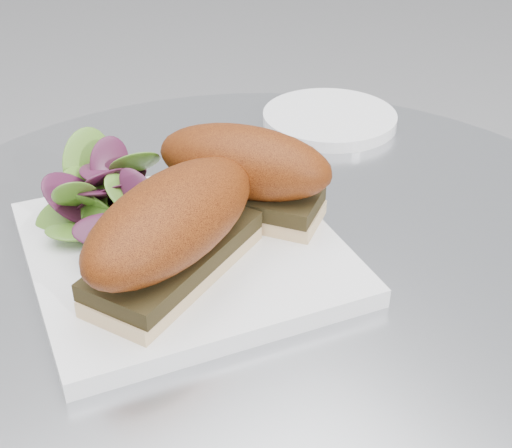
{
  "coord_description": "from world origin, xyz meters",
  "views": [
    {
      "loc": [
        -0.3,
        -0.39,
        1.07
      ],
      "look_at": [
        -0.01,
        -0.01,
        0.77
      ],
      "focal_mm": 50.0,
      "sensor_mm": 36.0,
      "label": 1
    }
  ],
  "objects_px": {
    "plate": "(184,251)",
    "saucer": "(330,119)",
    "sandwich_right": "(244,171)",
    "sandwich_left": "(173,229)"
  },
  "relations": [
    {
      "from": "saucer",
      "to": "plate",
      "type": "bearing_deg",
      "value": -154.19
    },
    {
      "from": "saucer",
      "to": "sandwich_left",
      "type": "bearing_deg",
      "value": -151.13
    },
    {
      "from": "plate",
      "to": "sandwich_right",
      "type": "relative_size",
      "value": 1.47
    },
    {
      "from": "plate",
      "to": "sandwich_right",
      "type": "height_order",
      "value": "sandwich_right"
    },
    {
      "from": "plate",
      "to": "sandwich_left",
      "type": "height_order",
      "value": "sandwich_left"
    },
    {
      "from": "sandwich_right",
      "to": "saucer",
      "type": "height_order",
      "value": "sandwich_right"
    },
    {
      "from": "plate",
      "to": "sandwich_left",
      "type": "relative_size",
      "value": 1.25
    },
    {
      "from": "sandwich_right",
      "to": "saucer",
      "type": "relative_size",
      "value": 1.09
    },
    {
      "from": "plate",
      "to": "saucer",
      "type": "height_order",
      "value": "plate"
    },
    {
      "from": "plate",
      "to": "saucer",
      "type": "xyz_separation_m",
      "value": [
        0.27,
        0.13,
        -0.0
      ]
    }
  ]
}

